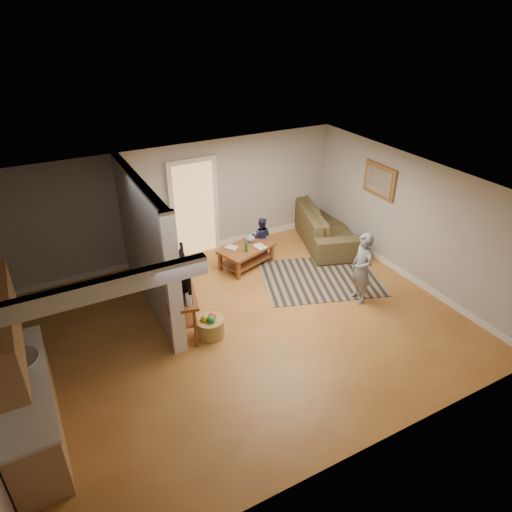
{
  "coord_description": "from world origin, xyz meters",
  "views": [
    {
      "loc": [
        -2.82,
        -5.78,
        5.02
      ],
      "look_at": [
        0.47,
        0.4,
        1.1
      ],
      "focal_mm": 32.0,
      "sensor_mm": 36.0,
      "label": 1
    }
  ],
  "objects_px": {
    "sofa": "(322,237)",
    "coffee_table": "(247,251)",
    "speaker_right": "(161,281)",
    "toy_basket": "(210,326)",
    "tv_console": "(181,293)",
    "child": "(358,300)",
    "toddler": "(261,254)",
    "speaker_left": "(169,283)"
  },
  "relations": [
    {
      "from": "tv_console",
      "to": "toy_basket",
      "type": "relative_size",
      "value": 2.78
    },
    {
      "from": "coffee_table",
      "to": "speaker_right",
      "type": "xyz_separation_m",
      "value": [
        -2.03,
        -0.47,
        0.11
      ]
    },
    {
      "from": "tv_console",
      "to": "child",
      "type": "relative_size",
      "value": 0.97
    },
    {
      "from": "speaker_left",
      "to": "tv_console",
      "type": "bearing_deg",
      "value": -100.72
    },
    {
      "from": "sofa",
      "to": "toddler",
      "type": "bearing_deg",
      "value": 110.45
    },
    {
      "from": "sofa",
      "to": "tv_console",
      "type": "height_order",
      "value": "tv_console"
    },
    {
      "from": "toddler",
      "to": "child",
      "type": "bearing_deg",
      "value": 144.14
    },
    {
      "from": "tv_console",
      "to": "child",
      "type": "bearing_deg",
      "value": -0.01
    },
    {
      "from": "tv_console",
      "to": "child",
      "type": "distance_m",
      "value": 3.42
    },
    {
      "from": "toy_basket",
      "to": "tv_console",
      "type": "bearing_deg",
      "value": 130.17
    },
    {
      "from": "tv_console",
      "to": "speaker_left",
      "type": "distance_m",
      "value": 0.78
    },
    {
      "from": "tv_console",
      "to": "toy_basket",
      "type": "bearing_deg",
      "value": -36.54
    },
    {
      "from": "sofa",
      "to": "child",
      "type": "relative_size",
      "value": 1.97
    },
    {
      "from": "coffee_table",
      "to": "toy_basket",
      "type": "distance_m",
      "value": 2.44
    },
    {
      "from": "speaker_left",
      "to": "toy_basket",
      "type": "height_order",
      "value": "speaker_left"
    },
    {
      "from": "speaker_right",
      "to": "child",
      "type": "distance_m",
      "value": 3.76
    },
    {
      "from": "coffee_table",
      "to": "speaker_right",
      "type": "distance_m",
      "value": 2.08
    },
    {
      "from": "speaker_left",
      "to": "toddler",
      "type": "bearing_deg",
      "value": 12.63
    },
    {
      "from": "toy_basket",
      "to": "speaker_right",
      "type": "bearing_deg",
      "value": 106.54
    },
    {
      "from": "coffee_table",
      "to": "toy_basket",
      "type": "relative_size",
      "value": 2.68
    },
    {
      "from": "speaker_left",
      "to": "child",
      "type": "xyz_separation_m",
      "value": [
        3.22,
        -1.51,
        -0.51
      ]
    },
    {
      "from": "speaker_left",
      "to": "speaker_right",
      "type": "xyz_separation_m",
      "value": [
        -0.09,
        0.2,
        -0.05
      ]
    },
    {
      "from": "child",
      "to": "speaker_right",
      "type": "bearing_deg",
      "value": -110.86
    },
    {
      "from": "speaker_right",
      "to": "toy_basket",
      "type": "bearing_deg",
      "value": -84.33
    },
    {
      "from": "sofa",
      "to": "speaker_right",
      "type": "xyz_separation_m",
      "value": [
        -4.26,
        -0.8,
        0.46
      ]
    },
    {
      "from": "speaker_left",
      "to": "speaker_right",
      "type": "distance_m",
      "value": 0.22
    },
    {
      "from": "speaker_left",
      "to": "toddler",
      "type": "xyz_separation_m",
      "value": [
        2.44,
        0.94,
        -0.51
      ]
    },
    {
      "from": "coffee_table",
      "to": "child",
      "type": "xyz_separation_m",
      "value": [
        1.29,
        -2.18,
        -0.35
      ]
    },
    {
      "from": "sofa",
      "to": "coffee_table",
      "type": "bearing_deg",
      "value": 116.99
    },
    {
      "from": "coffee_table",
      "to": "speaker_right",
      "type": "height_order",
      "value": "speaker_right"
    },
    {
      "from": "sofa",
      "to": "coffee_table",
      "type": "relative_size",
      "value": 2.11
    },
    {
      "from": "speaker_right",
      "to": "toy_basket",
      "type": "distance_m",
      "value": 1.43
    },
    {
      "from": "toddler",
      "to": "speaker_right",
      "type": "bearing_deg",
      "value": 52.87
    },
    {
      "from": "tv_console",
      "to": "speaker_left",
      "type": "relative_size",
      "value": 1.34
    },
    {
      "from": "sofa",
      "to": "coffee_table",
      "type": "distance_m",
      "value": 2.29
    },
    {
      "from": "child",
      "to": "toddler",
      "type": "height_order",
      "value": "child"
    },
    {
      "from": "tv_console",
      "to": "speaker_right",
      "type": "distance_m",
      "value": 0.99
    },
    {
      "from": "speaker_left",
      "to": "speaker_right",
      "type": "height_order",
      "value": "speaker_left"
    },
    {
      "from": "sofa",
      "to": "tv_console",
      "type": "xyz_separation_m",
      "value": [
        -4.2,
        -1.75,
        0.74
      ]
    },
    {
      "from": "tv_console",
      "to": "toy_basket",
      "type": "xyz_separation_m",
      "value": [
        0.34,
        -0.4,
        -0.56
      ]
    },
    {
      "from": "speaker_left",
      "to": "toddler",
      "type": "height_order",
      "value": "speaker_left"
    },
    {
      "from": "toy_basket",
      "to": "child",
      "type": "bearing_deg",
      "value": -7.21
    }
  ]
}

